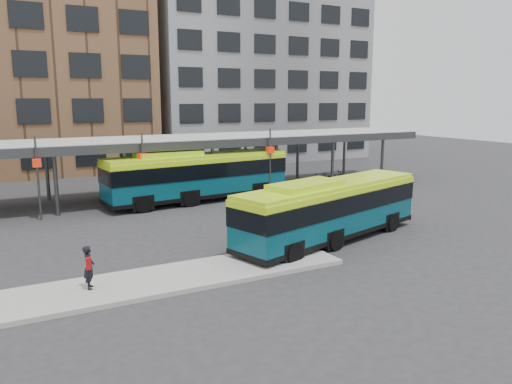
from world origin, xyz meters
The scene contains 8 objects.
ground centered at (0.00, 0.00, 0.00)m, with size 120.00×120.00×0.00m, color #28282B.
boarding_island centered at (-5.50, -3.00, 0.09)m, with size 14.00×3.00×0.18m, color gray.
canopy centered at (-0.06, 12.87, 3.91)m, with size 40.00×6.53×4.80m.
building_grey centered at (16.00, 32.00, 10.00)m, with size 24.00×14.00×20.00m, color slate.
bus_front centered at (3.09, -1.40, 1.63)m, with size 11.54×5.46×3.12m.
bus_rear centered at (0.89, 10.52, 1.81)m, with size 12.80×3.86×3.48m.
pedestrian centered at (-8.45, -2.84, 0.98)m, with size 0.49×0.66×1.58m.
bike_rack centered at (12.52, 12.05, 0.47)m, with size 4.33×1.34×1.05m.
Camera 1 is at (-11.10, -20.51, 6.88)m, focal length 35.00 mm.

